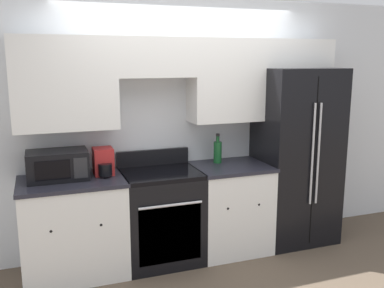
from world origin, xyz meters
TOP-DOWN VIEW (x-y plane):
  - ground_plane at (0.00, 0.00)m, footprint 12.00×12.00m
  - wall_back at (0.02, 0.59)m, footprint 8.00×0.39m
  - lower_cabinets_left at (-1.16, 0.31)m, footprint 0.94×0.64m
  - lower_cabinets_right at (0.42, 0.31)m, footprint 0.77×0.64m
  - oven_range at (-0.32, 0.31)m, footprint 0.75×0.65m
  - refrigerator at (1.21, 0.37)m, footprint 0.82×0.77m
  - microwave at (-1.27, 0.37)m, footprint 0.53×0.35m
  - bottle at (0.34, 0.46)m, footprint 0.08×0.08m
  - paper_towel_holder at (-0.85, 0.38)m, footprint 0.18×0.27m

SIDE VIEW (x-z plane):
  - ground_plane at x=0.00m, z-range 0.00..0.00m
  - lower_cabinets_left at x=-1.16m, z-range 0.00..0.92m
  - lower_cabinets_right at x=0.42m, z-range 0.00..0.92m
  - oven_range at x=-0.32m, z-range -0.07..1.00m
  - refrigerator at x=1.21m, z-range 0.00..1.89m
  - paper_towel_holder at x=-0.85m, z-range 0.91..1.16m
  - bottle at x=0.34m, z-range 0.88..1.19m
  - microwave at x=-1.27m, z-range 0.92..1.18m
  - wall_back at x=0.02m, z-range 0.19..2.79m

